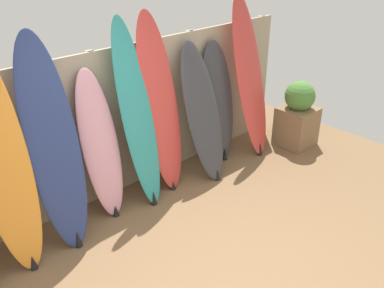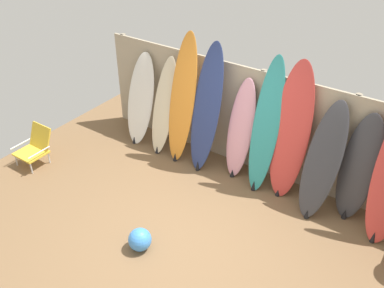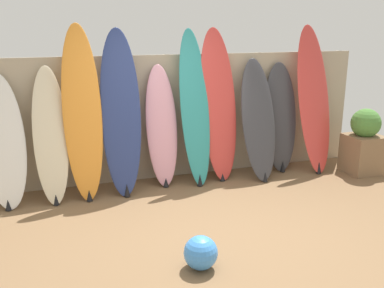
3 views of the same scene
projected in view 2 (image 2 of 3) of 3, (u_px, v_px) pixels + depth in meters
The scene contains 13 objects.
ground at pixel (188, 235), 6.09m from camera, with size 7.68×7.68×0.00m, color brown.
fence_back at pixel (258, 122), 6.97m from camera, with size 6.08×0.11×1.80m.
surfboard_white_0 at pixel (141, 100), 7.82m from camera, with size 0.60×0.67×1.65m.
surfboard_cream_1 at pixel (164, 107), 7.52m from camera, with size 0.44×0.59×1.71m.
surfboard_orange_2 at pixel (182, 100), 7.17m from camera, with size 0.50×0.59×2.24m.
surfboard_navy_3 at pixel (206, 110), 6.95m from camera, with size 0.57×0.61×2.18m.
surfboard_pink_4 at pixel (240, 130), 6.90m from camera, with size 0.44×0.46×1.69m.
surfboard_teal_5 at pixel (266, 128), 6.50m from camera, with size 0.45×0.57×2.17m.
surfboard_red_6 at pixel (291, 133), 6.35m from camera, with size 0.62×0.54×2.18m.
surfboard_charcoal_7 at pixel (323, 161), 6.11m from camera, with size 0.55×0.72×1.74m.
surfboard_charcoal_8 at pixel (359, 169), 6.03m from camera, with size 0.55×0.44×1.67m.
beach_chair at pixel (35, 146), 7.42m from camera, with size 0.50×0.56×0.65m.
beach_ball at pixel (140, 240), 5.80m from camera, with size 0.32×0.32×0.32m, color #3F8CE5.
Camera 2 is at (2.53, -3.57, 4.43)m, focal length 40.00 mm.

